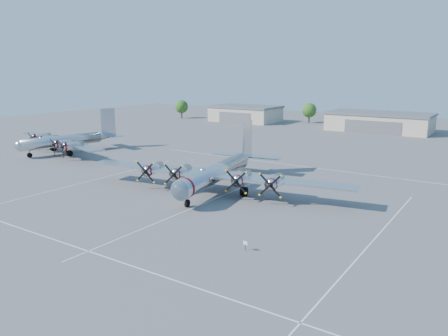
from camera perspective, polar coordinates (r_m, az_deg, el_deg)
The scene contains 9 objects.
ground at distance 59.85m, azimuth -0.76°, elevation -3.87°, with size 260.00×260.00×0.00m, color #4E4E51.
parking_lines at distance 58.48m, azimuth -1.74°, elevation -4.27°, with size 60.00×50.08×0.01m.
hangar_west at distance 151.41m, azimuth 2.81°, elevation 7.13°, with size 22.60×14.60×5.40m.
hangar_center at distance 134.04m, azimuth 19.62°, elevation 5.72°, with size 28.60×14.60×5.40m.
tree_far_west at distance 162.42m, azimuth -5.57°, elevation 7.98°, with size 4.80×4.80×6.64m.
tree_west at distance 149.41m, azimuth 11.08°, elevation 7.42°, with size 4.80×4.80×6.64m.
main_bomber_b29 at distance 63.98m, azimuth -0.75°, elevation -2.79°, with size 40.08×27.41×8.86m, color silver, non-canonical shape.
bomber_west at distance 98.39m, azimuth -19.72°, elevation 1.89°, with size 33.39×23.64×8.82m, color #B5B8BA, non-canonical shape.
info_placard at distance 42.54m, azimuth 2.81°, elevation -9.89°, with size 0.50×0.13×0.97m.
Camera 1 is at (32.59, -47.28, 16.88)m, focal length 35.00 mm.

